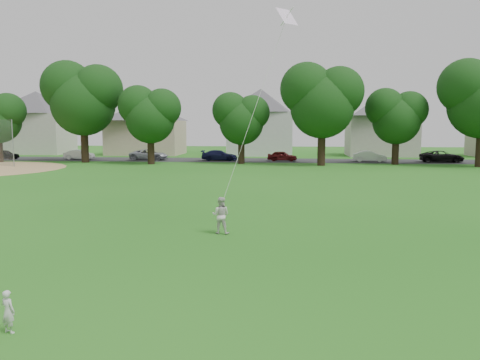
# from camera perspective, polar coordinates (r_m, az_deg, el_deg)

# --- Properties ---
(ground) EXTENTS (160.00, 160.00, 0.00)m
(ground) POSITION_cam_1_polar(r_m,az_deg,el_deg) (13.08, -11.14, -10.95)
(ground) COLOR #1D5F15
(ground) RESTS_ON ground
(street) EXTENTS (90.00, 7.00, 0.01)m
(street) POSITION_cam_1_polar(r_m,az_deg,el_deg) (54.19, 1.90, 2.42)
(street) COLOR #2D2D30
(street) RESTS_ON ground
(toddler) EXTENTS (0.35, 0.29, 0.84)m
(toddler) POSITION_cam_1_polar(r_m,az_deg,el_deg) (10.19, -26.42, -14.16)
(toddler) COLOR silver
(toddler) RESTS_ON ground
(older_boy) EXTENTS (0.71, 0.59, 1.36)m
(older_boy) POSITION_cam_1_polar(r_m,az_deg,el_deg) (17.12, -2.37, -4.33)
(older_boy) COLOR silver
(older_boy) RESTS_ON ground
(kite) EXTENTS (1.64, 0.92, 7.39)m
(kite) POSITION_cam_1_polar(r_m,az_deg,el_deg) (17.08, 1.66, 8.22)
(kite) COLOR white
(kite) RESTS_ON ground
(tree_row) EXTENTS (83.14, 8.16, 11.22)m
(tree_row) POSITION_cam_1_polar(r_m,az_deg,el_deg) (48.19, 2.95, 9.57)
(tree_row) COLOR black
(tree_row) RESTS_ON ground
(parked_cars) EXTENTS (63.96, 2.37, 1.27)m
(parked_cars) POSITION_cam_1_polar(r_m,az_deg,el_deg) (53.03, 5.52, 2.97)
(parked_cars) COLOR black
(parked_cars) RESTS_ON ground
(house_row) EXTENTS (76.37, 14.15, 10.55)m
(house_row) POSITION_cam_1_polar(r_m,az_deg,el_deg) (64.11, 1.66, 7.67)
(house_row) COLOR beige
(house_row) RESTS_ON ground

